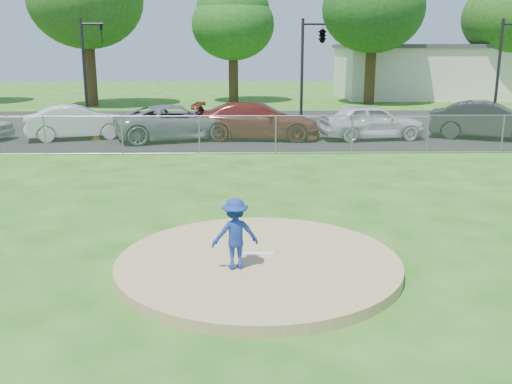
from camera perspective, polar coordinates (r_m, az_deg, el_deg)
ground at (r=20.60m, az=-0.50°, el=2.82°), size 120.00×120.00×0.00m
pitchers_mound at (r=10.95m, az=0.24°, el=-7.17°), size 5.40×5.40×0.20m
pitching_rubber at (r=11.09m, az=0.21°, el=-6.22°), size 0.60×0.15×0.04m
chain_link_fence at (r=22.44m, az=-0.58°, el=5.72°), size 40.00×0.06×1.50m
parking_lot at (r=27.00m, az=-0.69°, el=5.59°), size 50.00×8.00×0.01m
street at (r=34.43m, az=-0.83°, el=7.49°), size 60.00×7.00×0.01m
commercial_building at (r=50.90m, az=17.73°, el=11.48°), size 16.40×9.40×4.30m
tree_center at (r=44.25m, az=-2.33°, el=17.38°), size 6.16×6.16×9.84m
tree_far_right at (r=49.61m, az=23.89°, el=16.58°), size 6.72×6.72×10.74m
traffic_signal_left at (r=33.29m, az=-16.46°, el=12.48°), size 1.28×0.20×5.60m
traffic_signal_center at (r=32.47m, az=6.45°, el=15.13°), size 1.42×2.48×5.60m
traffic_signal_right at (r=35.31m, az=23.52°, el=11.97°), size 1.28×0.20×5.60m
pitcher at (r=10.26m, az=-2.10°, el=-4.19°), size 0.93×0.64×1.31m
traffic_cone at (r=26.93m, az=-15.73°, el=5.74°), size 0.33×0.33×0.65m
parked_car_white at (r=27.37m, az=-17.37°, el=6.67°), size 4.88×2.96×1.52m
parked_car_gray at (r=26.15m, az=-7.82°, el=6.92°), size 6.17×4.20×1.57m
parked_car_darkred at (r=26.13m, az=0.10°, el=7.15°), size 5.91×2.77×1.67m
parked_car_pearl at (r=26.57m, az=11.51°, el=6.91°), size 4.89×2.49×1.59m
parked_car_charcoal at (r=28.23m, az=22.19°, el=6.65°), size 5.40×3.63×1.68m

